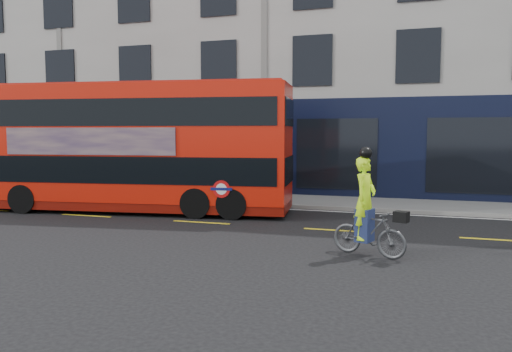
% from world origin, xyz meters
% --- Properties ---
extents(ground, '(120.00, 120.00, 0.00)m').
position_xyz_m(ground, '(0.00, 0.00, 0.00)').
color(ground, black).
rests_on(ground, ground).
extents(pavement, '(60.00, 3.00, 0.12)m').
position_xyz_m(pavement, '(0.00, 6.50, 0.06)').
color(pavement, slate).
rests_on(pavement, ground).
extents(kerb, '(60.00, 0.12, 0.13)m').
position_xyz_m(kerb, '(0.00, 5.00, 0.07)').
color(kerb, gray).
rests_on(kerb, ground).
extents(building_terrace, '(50.00, 10.07, 15.00)m').
position_xyz_m(building_terrace, '(0.00, 12.94, 7.49)').
color(building_terrace, '#AEABA4').
rests_on(building_terrace, ground).
extents(road_edge_line, '(58.00, 0.10, 0.01)m').
position_xyz_m(road_edge_line, '(0.00, 4.70, 0.00)').
color(road_edge_line, silver).
rests_on(road_edge_line, ground).
extents(lane_dashes, '(58.00, 0.12, 0.01)m').
position_xyz_m(lane_dashes, '(0.00, 1.50, 0.00)').
color(lane_dashes, yellow).
rests_on(lane_dashes, ground).
extents(bus, '(10.72, 3.72, 4.24)m').
position_xyz_m(bus, '(-2.99, 2.81, 2.17)').
color(bus, red).
rests_on(bus, ground).
extents(cyclist, '(1.74, 1.01, 2.35)m').
position_xyz_m(cyclist, '(5.03, -1.09, 0.80)').
color(cyclist, '#444649').
rests_on(cyclist, ground).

